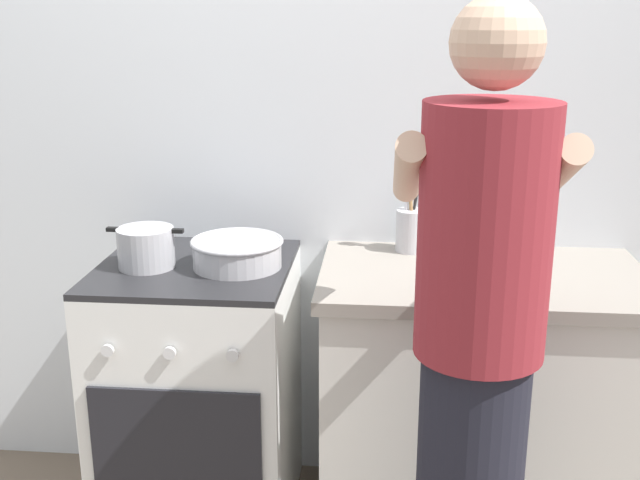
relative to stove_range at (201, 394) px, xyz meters
name	(u,v)px	position (x,y,z in m)	size (l,w,h in m)	color
back_wall	(374,139)	(0.55, 0.35, 0.80)	(3.20, 0.10, 2.50)	silver
countertop	(476,405)	(0.90, 0.00, 0.00)	(1.00, 0.60, 0.90)	silver
stove_range	(201,394)	(0.00, 0.00, 0.00)	(0.60, 0.62, 0.90)	white
pot	(146,248)	(-0.14, -0.03, 0.51)	(0.24, 0.18, 0.13)	#B2B2B7
mixing_bowl	(237,252)	(0.14, -0.01, 0.50)	(0.29, 0.29, 0.09)	#B7B7BC
utensil_crock	(411,222)	(0.68, 0.21, 0.55)	(0.10, 0.10, 0.31)	silver
spice_bottle	(503,261)	(0.95, -0.02, 0.50)	(0.04, 0.04, 0.09)	silver
person	(476,367)	(0.82, -0.57, 0.41)	(0.41, 0.50, 1.70)	black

